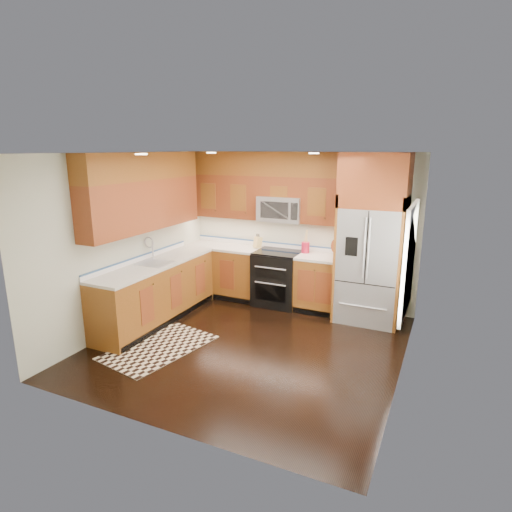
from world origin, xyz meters
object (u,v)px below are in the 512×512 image
at_px(range, 278,278).
at_px(refrigerator, 371,239).
at_px(rug, 159,347).
at_px(knife_block, 258,242).
at_px(utensil_crock, 305,245).

xyz_separation_m(range, refrigerator, (1.55, -0.04, 0.83)).
height_order(range, rug, range).
bearing_deg(knife_block, refrigerator, -4.98).
height_order(rug, utensil_crock, utensil_crock).
bearing_deg(rug, knife_block, 91.81).
bearing_deg(utensil_crock, rug, -117.93).
height_order(knife_block, utensil_crock, utensil_crock).
relative_size(refrigerator, knife_block, 10.27).
bearing_deg(utensil_crock, knife_block, -179.42).
xyz_separation_m(range, knife_block, (-0.44, 0.14, 0.57)).
height_order(refrigerator, rug, refrigerator).
relative_size(refrigerator, utensil_crock, 6.72).
xyz_separation_m(refrigerator, utensil_crock, (-1.11, 0.18, -0.23)).
height_order(range, knife_block, knife_block).
bearing_deg(knife_block, rug, -99.30).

